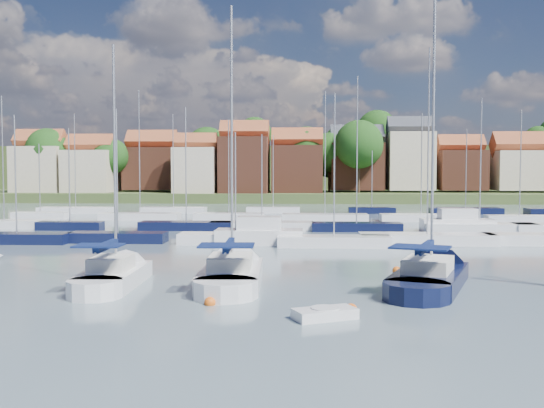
{
  "coord_description": "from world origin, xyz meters",
  "views": [
    {
      "loc": [
        -1.73,
        -28.59,
        5.8
      ],
      "look_at": [
        -3.97,
        14.0,
        3.57
      ],
      "focal_mm": 40.0,
      "sensor_mm": 36.0,
      "label": 1
    }
  ],
  "objects": [
    {
      "name": "buoy_g",
      "position": [
        -11.45,
        -0.43,
        0.0
      ],
      "size": [
        0.52,
        0.52,
        0.52
      ],
      "primitive_type": "sphere",
      "color": "beige",
      "rests_on": "ground"
    },
    {
      "name": "sailboat_left",
      "position": [
        -11.49,
        2.75,
        0.36
      ],
      "size": [
        2.85,
        9.84,
        13.37
      ],
      "rotation": [
        0.0,
        0.0,
        1.6
      ],
      "color": "silver",
      "rests_on": "ground"
    },
    {
      "name": "buoy_d",
      "position": [
        0.25,
        -3.57,
        0.0
      ],
      "size": [
        0.51,
        0.51,
        0.51
      ],
      "primitive_type": "sphere",
      "color": "#D85914",
      "rests_on": "ground"
    },
    {
      "name": "buoy_b",
      "position": [
        -5.82,
        -2.56,
        0.0
      ],
      "size": [
        0.5,
        0.5,
        0.5
      ],
      "primitive_type": "sphere",
      "color": "#D85914",
      "rests_on": "ground"
    },
    {
      "name": "sailboat_navy",
      "position": [
        5.13,
        3.47,
        0.35
      ],
      "size": [
        6.94,
        11.98,
        16.12
      ],
      "rotation": [
        0.0,
        0.0,
        1.21
      ],
      "color": "black",
      "rests_on": "ground"
    },
    {
      "name": "sailboat_centre",
      "position": [
        -5.55,
        3.99,
        0.35
      ],
      "size": [
        3.52,
        11.68,
        15.72
      ],
      "rotation": [
        0.0,
        0.0,
        1.61
      ],
      "color": "silver",
      "rests_on": "ground"
    },
    {
      "name": "ground",
      "position": [
        0.0,
        40.0,
        0.0
      ],
      "size": [
        260.0,
        260.0,
        0.0
      ],
      "primitive_type": "plane",
      "color": "#4B5A66",
      "rests_on": "ground"
    },
    {
      "name": "tender",
      "position": [
        -0.88,
        -4.84,
        0.21
      ],
      "size": [
        2.73,
        2.07,
        0.54
      ],
      "rotation": [
        0.0,
        0.0,
        0.43
      ],
      "color": "silver",
      "rests_on": "ground"
    },
    {
      "name": "marina_field",
      "position": [
        1.91,
        35.15,
        0.43
      ],
      "size": [
        79.62,
        41.41,
        15.93
      ],
      "color": "silver",
      "rests_on": "ground"
    },
    {
      "name": "buoy_c",
      "position": [
        -6.12,
        -0.54,
        0.0
      ],
      "size": [
        0.55,
        0.55,
        0.55
      ],
      "primitive_type": "sphere",
      "color": "#D85914",
      "rests_on": "ground"
    },
    {
      "name": "buoy_e",
      "position": [
        3.67,
        6.65,
        0.0
      ],
      "size": [
        0.48,
        0.48,
        0.48
      ],
      "primitive_type": "sphere",
      "color": "#D85914",
      "rests_on": "ground"
    },
    {
      "name": "far_shore_town",
      "position": [
        2.23,
        132.67,
        4.61
      ],
      "size": [
        212.46,
        90.0,
        22.27
      ],
      "color": "#46572B",
      "rests_on": "ground"
    }
  ]
}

